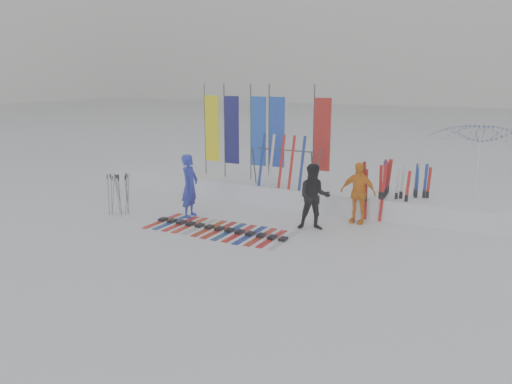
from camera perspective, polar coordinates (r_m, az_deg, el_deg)
The scene contains 11 objects.
ground at distance 12.53m, azimuth -4.23°, elevation -5.85°, with size 120.00×120.00×0.00m, color white.
snow_bank at distance 16.38m, azimuth 4.26°, elevation -0.18°, with size 14.00×1.60×0.60m, color white.
person_blue at distance 14.69m, azimuth -7.58°, elevation 0.69°, with size 0.68×0.44×1.86m, color #202FBD.
person_black at distance 13.45m, azimuth 6.66°, elevation -0.58°, with size 0.87×0.68×1.80m, color black.
person_yellow at distance 14.28m, azimuth 11.57°, elevation -0.07°, with size 1.02×0.42×1.74m, color orange.
tent_canopy at distance 16.13m, azimuth 23.96°, elevation 2.51°, with size 3.07×3.13×2.81m, color white.
ski_row at distance 13.53m, azimuth -4.20°, elevation -4.24°, with size 3.97×1.69×0.07m.
pole_cluster at distance 15.46m, azimuth -15.31°, elevation -0.23°, with size 0.56×0.60×1.26m.
feather_flags at distance 16.79m, azimuth 0.22°, elevation 6.93°, with size 4.70×0.19×3.20m.
ski_rack at distance 15.84m, azimuth 3.44°, elevation 3.37°, with size 2.04×0.80×1.23m.
upright_skis at distance 15.05m, azimuth 15.64°, elevation 0.13°, with size 1.67×1.09×1.70m.
Camera 1 is at (6.30, -10.03, 4.09)m, focal length 35.00 mm.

